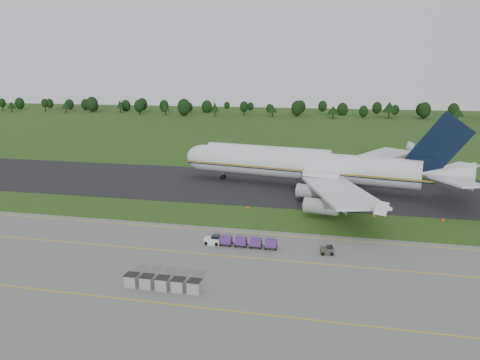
% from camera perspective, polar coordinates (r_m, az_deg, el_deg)
% --- Properties ---
extents(ground, '(600.00, 600.00, 0.00)m').
position_cam_1_polar(ground, '(101.08, 0.84, -4.54)').
color(ground, '#274715').
rests_on(ground, ground).
extents(apron, '(300.00, 52.00, 0.06)m').
position_cam_1_polar(apron, '(70.43, -4.89, -12.80)').
color(apron, slate).
rests_on(apron, ground).
extents(taxiway, '(300.00, 40.00, 0.08)m').
position_cam_1_polar(taxiway, '(127.58, 3.38, -0.76)').
color(taxiway, black).
rests_on(taxiway, ground).
extents(apron_markings, '(300.00, 30.20, 0.01)m').
position_cam_1_polar(apron_markings, '(76.51, -3.31, -10.54)').
color(apron_markings, yellow).
rests_on(apron_markings, apron).
extents(tree_line, '(531.70, 23.93, 11.71)m').
position_cam_1_polar(tree_line, '(315.24, 13.18, 8.41)').
color(tree_line, black).
rests_on(tree_line, ground).
extents(aircraft, '(77.75, 74.17, 21.74)m').
position_cam_1_polar(aircraft, '(125.85, 8.30, 1.81)').
color(aircraft, silver).
rests_on(aircraft, ground).
extents(baggage_train, '(13.31, 1.70, 1.64)m').
position_cam_1_polar(baggage_train, '(84.49, -0.08, -7.52)').
color(baggage_train, silver).
rests_on(baggage_train, apron).
extents(utility_cart, '(2.35, 1.65, 1.19)m').
position_cam_1_polar(utility_cart, '(82.46, 10.55, -8.51)').
color(utility_cart, '#333928').
rests_on(utility_cart, apron).
extents(uld_row, '(11.46, 1.86, 1.84)m').
position_cam_1_polar(uld_row, '(69.86, -9.40, -12.30)').
color(uld_row, gray).
rests_on(uld_row, apron).
extents(edge_markers, '(42.15, 0.30, 0.60)m').
position_cam_1_polar(edge_markers, '(104.84, 12.26, -4.04)').
color(edge_markers, '#E65C07').
rests_on(edge_markers, ground).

